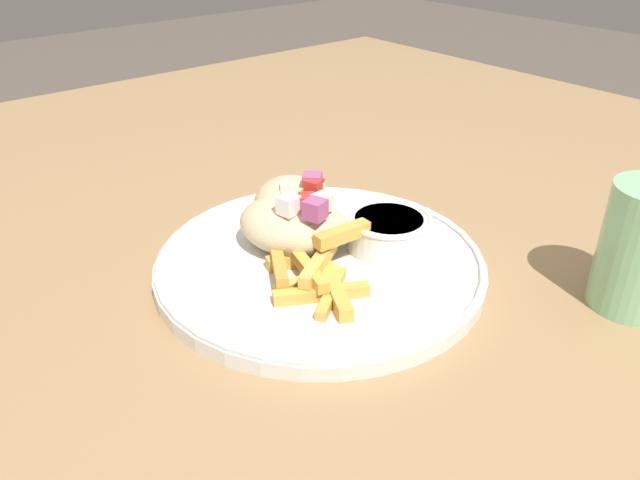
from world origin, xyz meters
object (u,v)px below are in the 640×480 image
object	(u,v)px
plate	(320,262)
sauce_ramekin	(388,229)
pita_sandwich_near	(294,224)
fries_pile	(317,271)
pita_sandwich_far	(294,208)

from	to	relation	value
plate	sauce_ramekin	distance (m)	0.07
pita_sandwich_near	sauce_ramekin	bearing A→B (deg)	28.07
sauce_ramekin	plate	bearing A→B (deg)	-110.47
plate	fries_pile	xyz separation A→B (m)	(0.03, -0.03, 0.02)
plate	sauce_ramekin	world-z (taller)	sauce_ramekin
pita_sandwich_near	pita_sandwich_far	size ratio (longest dim) A/B	1.09
pita_sandwich_near	fries_pile	distance (m)	0.07
plate	pita_sandwich_far	world-z (taller)	pita_sandwich_far
pita_sandwich_far	sauce_ramekin	bearing A→B (deg)	56.28
fries_pile	sauce_ramekin	world-z (taller)	fries_pile
plate	pita_sandwich_far	xyz separation A→B (m)	(-0.05, 0.01, 0.03)
pita_sandwich_far	fries_pile	world-z (taller)	pita_sandwich_far
plate	pita_sandwich_far	size ratio (longest dim) A/B	2.55
fries_pile	sauce_ramekin	bearing A→B (deg)	93.54
plate	pita_sandwich_near	size ratio (longest dim) A/B	2.35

